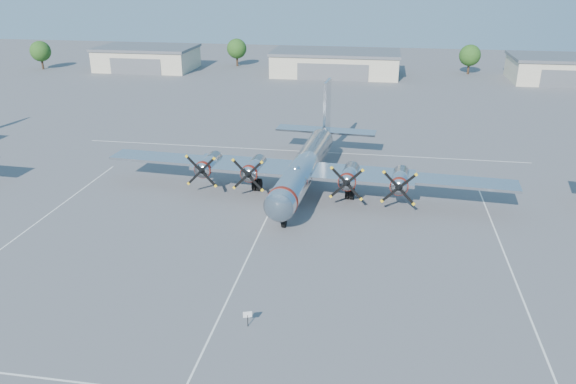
% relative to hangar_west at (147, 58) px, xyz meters
% --- Properties ---
extents(ground, '(260.00, 260.00, 0.00)m').
position_rel_hangar_west_xyz_m(ground, '(45.00, -81.96, -2.71)').
color(ground, '#535355').
rests_on(ground, ground).
extents(parking_lines, '(60.00, 50.08, 0.01)m').
position_rel_hangar_west_xyz_m(parking_lines, '(45.00, -83.71, -2.71)').
color(parking_lines, silver).
rests_on(parking_lines, ground).
extents(hangar_west, '(22.60, 14.60, 5.40)m').
position_rel_hangar_west_xyz_m(hangar_west, '(0.00, 0.00, 0.00)').
color(hangar_west, '#C2B99A').
rests_on(hangar_west, ground).
extents(hangar_center, '(28.60, 14.60, 5.40)m').
position_rel_hangar_west_xyz_m(hangar_center, '(45.00, -0.00, -0.00)').
color(hangar_center, '#C2B99A').
rests_on(hangar_center, ground).
extents(hangar_east, '(20.60, 14.60, 5.40)m').
position_rel_hangar_west_xyz_m(hangar_east, '(93.00, 0.00, 0.00)').
color(hangar_east, '#C2B99A').
rests_on(hangar_east, ground).
extents(tree_far_west, '(4.80, 4.80, 6.64)m').
position_rel_hangar_west_xyz_m(tree_far_west, '(-25.00, -3.96, 1.51)').
color(tree_far_west, '#382619').
rests_on(tree_far_west, ground).
extents(tree_west, '(4.80, 4.80, 6.64)m').
position_rel_hangar_west_xyz_m(tree_west, '(20.00, 8.04, 1.51)').
color(tree_west, '#382619').
rests_on(tree_west, ground).
extents(tree_east, '(4.80, 4.80, 6.64)m').
position_rel_hangar_west_xyz_m(tree_east, '(75.00, 6.04, 1.51)').
color(tree_east, '#382619').
rests_on(tree_east, ground).
extents(main_bomber_b29, '(46.18, 33.27, 9.76)m').
position_rel_hangar_west_xyz_m(main_bomber_b29, '(47.80, -70.27, -2.71)').
color(main_bomber_b29, silver).
rests_on(main_bomber_b29, ground).
extents(info_placard, '(0.61, 0.25, 1.20)m').
position_rel_hangar_west_xyz_m(info_placard, '(47.27, -96.73, -1.87)').
color(info_placard, black).
rests_on(info_placard, ground).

